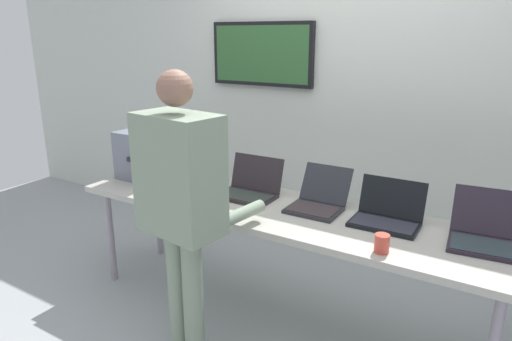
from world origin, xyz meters
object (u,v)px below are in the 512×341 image
Objects in this scene: laptop_station_2 at (318,200)px; person at (182,196)px; workbench at (278,216)px; laptop_station_4 at (482,232)px; laptop_station_1 at (250,187)px; equipment_box at (150,153)px; laptop_station_3 at (387,214)px; coffee_mug at (382,243)px; laptop_station_0 at (194,177)px.

person reaches higher than laptop_station_2.
workbench is 6.75× the size of laptop_station_4.
laptop_station_4 is (1.12, 0.12, 0.11)m from workbench.
person is (-0.22, -0.62, 0.28)m from workbench.
laptop_station_2 is at bearing 3.23° from laptop_station_1.
workbench is 1.68× the size of person.
laptop_station_1 is 0.74m from person.
laptop_station_4 is (2.25, 0.05, -0.12)m from equipment_box.
laptop_station_3 is 0.48m from laptop_station_4.
workbench is at bearing -149.17° from laptop_station_2.
equipment_box is 1.07× the size of laptop_station_3.
person is at bearing -109.64° from workbench.
workbench is 0.72m from person.
coffee_mug is (0.99, -0.35, -0.01)m from laptop_station_1.
laptop_station_2 reaches higher than coffee_mug.
laptop_station_4 reaches higher than laptop_station_0.
laptop_station_2 is (0.95, 0.03, -0.00)m from laptop_station_0.
laptop_station_2 and laptop_station_3 have the same top height.
workbench is 0.27m from laptop_station_2.
laptop_station_1 is 0.90m from laptop_station_3.
laptop_station_2 is 0.42m from laptop_station_3.
coffee_mug is (1.45, -0.34, -0.01)m from laptop_station_0.
coffee_mug is (-0.40, -0.37, -0.01)m from laptop_station_4.
laptop_station_3 is at bearing 40.81° from person.
laptop_station_0 is 1.00× the size of laptop_station_3.
equipment_box is 0.25× the size of person.
laptop_station_3 is at bearing 1.08° from laptop_station_0.
coffee_mug is at bearing -19.16° from workbench.
laptop_station_3 is 4.04× the size of coffee_mug.
laptop_station_4 is 0.55m from coffee_mug.
laptop_station_1 is 1.02× the size of laptop_station_3.
laptop_station_0 is at bearing 172.69° from workbench.
laptop_station_3 is (1.37, 0.03, -0.00)m from laptop_station_0.
laptop_station_3 reaches higher than workbench.
equipment_box is 1.77m from laptop_station_3.
laptop_station_0 is 1.85m from laptop_station_4.
workbench is at bearing -7.31° from laptop_station_0.
person is at bearing -54.42° from laptop_station_0.
laptop_station_2 is 0.92× the size of laptop_station_4.
person is at bearing -139.19° from laptop_station_3.
laptop_station_4 is at bearing 42.92° from coffee_mug.
laptop_station_4 is at bearing 1.29° from equipment_box.
equipment_box is 1.06× the size of laptop_station_1.
laptop_station_0 is 0.47m from laptop_station_1.
laptop_station_1 reaches higher than laptop_station_2.
laptop_station_3 reaches higher than coffee_mug.
equipment_box is at bearing 142.73° from person.
laptop_station_0 is at bearing 125.58° from person.
workbench is at bearing -169.33° from laptop_station_3.
workbench is 1.13m from laptop_station_4.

